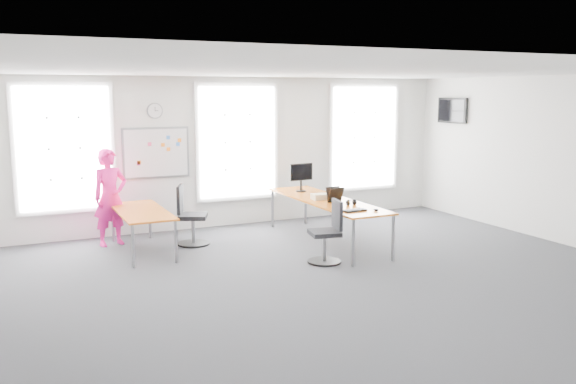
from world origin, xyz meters
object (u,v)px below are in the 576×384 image
person (110,197)px  keyboard (355,211)px  monitor (301,175)px  chair_right (328,235)px  desk_left (142,214)px  headphones (351,202)px  chair_left (189,219)px  desk_right (326,202)px

person → keyboard: size_ratio=4.34×
person → monitor: 3.57m
chair_right → person: (-2.94, 2.64, 0.42)m
desk_left → monitor: bearing=4.4°
chair_right → keyboard: 0.62m
headphones → monitor: (-0.14, 1.64, 0.28)m
chair_left → chair_right: bearing=-117.6°
person → keyboard: (3.44, -2.62, -0.06)m
desk_right → headphones: (0.11, -0.67, 0.10)m
headphones → monitor: monitor is taller
monitor → desk_right: bearing=-94.2°
keyboard → headphones: (0.22, 0.50, 0.04)m
headphones → person: bearing=167.4°
chair_right → monitor: bearing=176.7°
person → headphones: person is taller
headphones → monitor: bearing=112.2°
desk_left → keyboard: size_ratio=4.99×
desk_right → person: size_ratio=1.88×
headphones → chair_right: bearing=-127.0°
keyboard → monitor: 2.17m
chair_right → person: bearing=-119.9°
desk_right → monitor: bearing=91.3°
desk_right → keyboard: (-0.11, -1.17, 0.06)m
chair_right → person: person is taller
chair_right → monitor: size_ratio=1.84×
desk_right → person: bearing=157.8°
chair_right → chair_left: size_ratio=0.94×
chair_left → person: size_ratio=0.62×
desk_left → keyboard: keyboard is taller
desk_right → chair_right: (-0.62, -1.19, -0.30)m
desk_right → chair_left: chair_left is taller
keyboard → desk_right: bearing=77.5°
chair_left → monitor: monitor is taller
chair_left → keyboard: size_ratio=2.71×
person → headphones: (3.67, -2.12, -0.03)m
chair_right → person: 3.97m
desk_right → person: 3.84m
chair_left → headphones: chair_left is taller
desk_left → chair_right: 3.20m
person → headphones: bearing=-45.5°
chair_right → keyboard: (0.51, 0.02, 0.36)m
keyboard → headphones: bearing=58.8°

